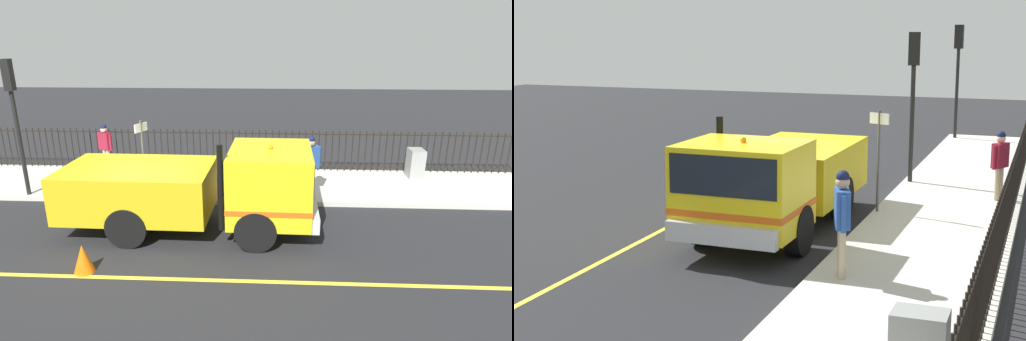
# 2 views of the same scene
# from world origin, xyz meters

# --- Properties ---
(ground_plane) EXTENTS (60.11, 60.11, 0.00)m
(ground_plane) POSITION_xyz_m (0.00, 0.00, 0.00)
(ground_plane) COLOR #232326
(ground_plane) RESTS_ON ground
(sidewalk_slab) EXTENTS (3.09, 27.32, 0.14)m
(sidewalk_slab) POSITION_xyz_m (3.21, 0.00, 0.07)
(sidewalk_slab) COLOR beige
(sidewalk_slab) RESTS_ON ground
(lane_marking) EXTENTS (0.12, 24.59, 0.01)m
(lane_marking) POSITION_xyz_m (-2.23, 0.00, 0.00)
(lane_marking) COLOR yellow
(lane_marking) RESTS_ON ground
(work_truck) EXTENTS (2.34, 6.19, 2.45)m
(work_truck) POSITION_xyz_m (0.04, -1.60, 1.18)
(work_truck) COLOR yellow
(work_truck) RESTS_ON ground
(worker_standing) EXTENTS (0.39, 0.62, 1.80)m
(worker_standing) POSITION_xyz_m (2.21, -4.23, 1.24)
(worker_standing) COLOR #264C99
(worker_standing) RESTS_ON sidewalk_slab
(pedestrian_distant) EXTENTS (0.40, 0.56, 1.65)m
(pedestrian_distant) POSITION_xyz_m (4.22, 2.65, 1.15)
(pedestrian_distant) COLOR maroon
(pedestrian_distant) RESTS_ON sidewalk_slab
(iron_fence) EXTENTS (0.04, 23.26, 1.42)m
(iron_fence) POSITION_xyz_m (4.63, 0.00, 0.86)
(iron_fence) COLOR black
(iron_fence) RESTS_ON sidewalk_slab
(traffic_light_near) EXTENTS (0.33, 0.26, 3.92)m
(traffic_light_near) POSITION_xyz_m (1.86, 4.12, 2.92)
(traffic_light_near) COLOR black
(traffic_light_near) RESTS_ON sidewalk_slab
(utility_cabinet) EXTENTS (0.64, 0.47, 0.95)m
(utility_cabinet) POSITION_xyz_m (4.09, -7.87, 0.62)
(utility_cabinet) COLOR gray
(utility_cabinet) RESTS_ON sidewalk_slab
(traffic_cone) EXTENTS (0.43, 0.43, 0.61)m
(traffic_cone) POSITION_xyz_m (-2.04, 0.67, 0.30)
(traffic_cone) COLOR orange
(traffic_cone) RESTS_ON ground
(street_sign) EXTENTS (0.47, 0.22, 2.28)m
(street_sign) POSITION_xyz_m (1.77, 0.52, 1.57)
(street_sign) COLOR #4C4C4C
(street_sign) RESTS_ON sidewalk_slab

